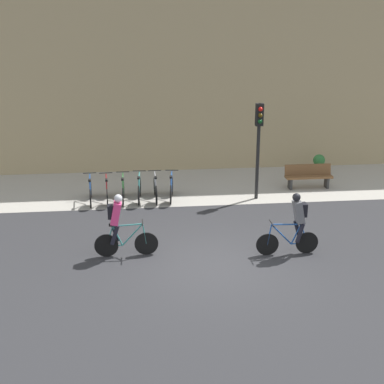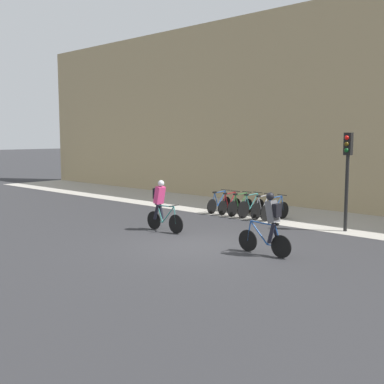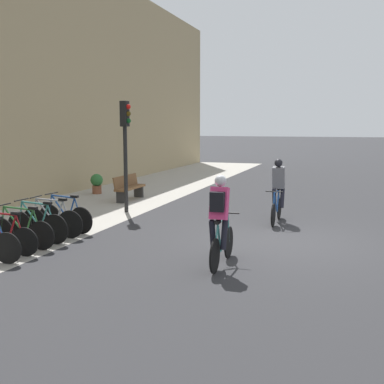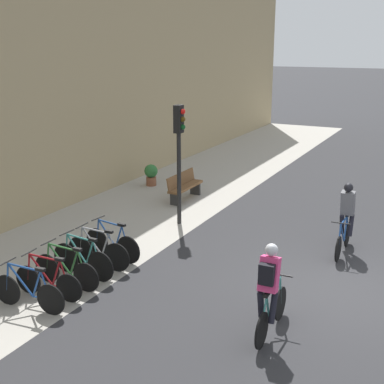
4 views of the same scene
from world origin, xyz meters
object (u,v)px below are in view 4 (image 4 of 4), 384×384
parked_bike_2 (66,270)px  traffic_light_pole (179,143)px  potted_plant (151,174)px  parked_bike_0 (28,291)px  bench (184,186)px  cyclist_pink (270,289)px  parked_bike_1 (48,280)px  parked_bike_4 (98,251)px  parked_bike_5 (112,243)px  cyclist_grey (346,215)px  parked_bike_3 (83,260)px

parked_bike_2 → traffic_light_pole: traffic_light_pole is taller
potted_plant → parked_bike_0: bearing=-163.6°
parked_bike_0 → parked_bike_2: bearing=0.0°
parked_bike_2 → bench: size_ratio=0.95×
cyclist_pink → parked_bike_1: (-0.54, 4.48, -0.57)m
bench → parked_bike_0: bearing=-174.4°
parked_bike_0 → traffic_light_pole: (5.82, -0.22, 1.97)m
parked_bike_0 → potted_plant: bearing=16.4°
traffic_light_pole → bench: (2.20, 1.00, -1.88)m
parked_bike_0 → parked_bike_1: (0.56, 0.00, -0.01)m
parked_bike_4 → parked_bike_5: 0.56m
cyclist_grey → parked_bike_3: bearing=130.5°
parked_bike_3 → traffic_light_pole: 4.57m
cyclist_pink → cyclist_grey: cyclist_pink is taller
cyclist_pink → parked_bike_0: size_ratio=1.05×
cyclist_grey → parked_bike_0: (-5.83, 4.84, -0.56)m
parked_bike_1 → parked_bike_0: bearing=-180.0°
parked_bike_4 → parked_bike_0: bearing=-180.0°
bench → potted_plant: bearing=61.1°
parked_bike_4 → bench: 5.82m
parked_bike_0 → parked_bike_2: (1.13, 0.00, 0.00)m
cyclist_pink → parked_bike_2: 4.51m
parked_bike_5 → bench: size_ratio=0.93×
parked_bike_2 → parked_bike_3: (0.56, 0.00, 0.02)m
cyclist_pink → parked_bike_4: (1.15, 4.48, -0.54)m
cyclist_grey → parked_bike_1: bearing=137.4°
parked_bike_4 → potted_plant: 7.32m
parked_bike_0 → parked_bike_3: bearing=0.1°
parked_bike_2 → bench: (6.90, 0.78, 0.08)m
parked_bike_0 → parked_bike_4: bearing=0.0°
parked_bike_0 → parked_bike_4: parked_bike_4 is taller
parked_bike_3 → cyclist_grey: bearing=-49.5°
cyclist_pink → bench: (6.92, 5.26, -0.47)m
cyclist_pink → parked_bike_3: size_ratio=1.05×
parked_bike_0 → traffic_light_pole: 6.15m
cyclist_grey → parked_bike_5: 5.73m
parked_bike_5 → potted_plant: 6.80m
parked_bike_3 → traffic_light_pole: bearing=-3.0°
traffic_light_pole → potted_plant: bearing=41.7°
cyclist_grey → parked_bike_0: cyclist_grey is taller
cyclist_pink → parked_bike_5: cyclist_pink is taller
parked_bike_0 → potted_plant: 9.46m
parked_bike_3 → potted_plant: 7.85m
parked_bike_4 → traffic_light_pole: (3.57, -0.22, 1.95)m
parked_bike_3 → parked_bike_4: bearing=-0.0°
bench → potted_plant: bench is taller
parked_bike_4 → traffic_light_pole: 4.07m
potted_plant → parked_bike_1: bearing=-162.5°
parked_bike_2 → potted_plant: parked_bike_2 is taller
parked_bike_4 → parked_bike_5: bearing=0.0°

